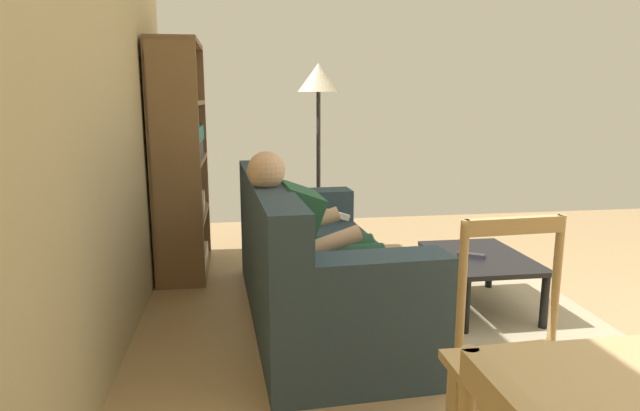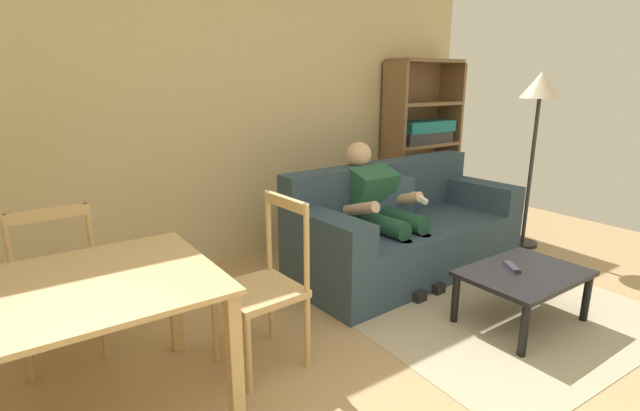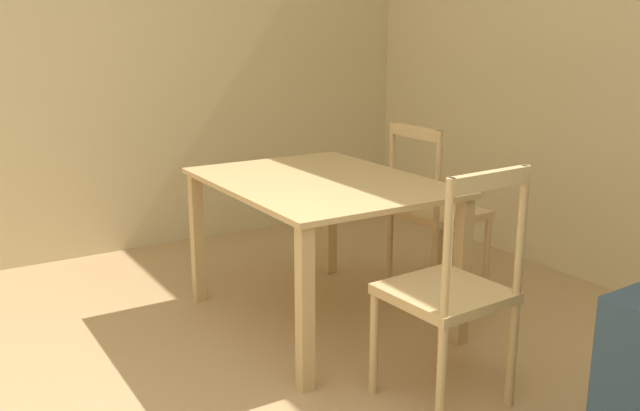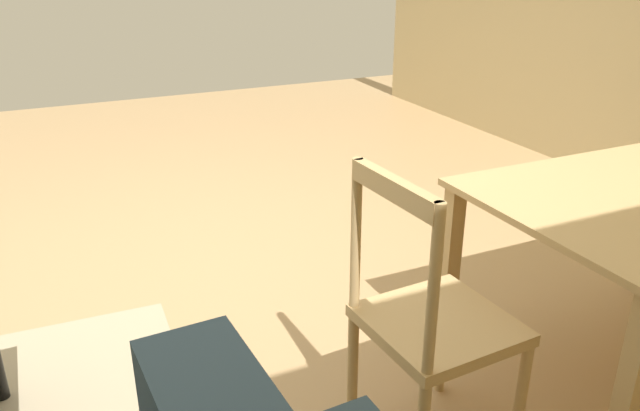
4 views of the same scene
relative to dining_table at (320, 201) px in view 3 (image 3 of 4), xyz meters
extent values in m
cube|color=tan|center=(0.00, 0.00, 0.09)|extent=(1.24, 0.94, 0.02)
cube|color=tan|center=(-0.57, -0.42, -0.27)|extent=(0.06, 0.06, 0.71)
cube|color=tan|center=(0.57, -0.42, -0.27)|extent=(0.06, 0.06, 0.71)
cube|color=tan|center=(-0.57, 0.42, -0.27)|extent=(0.06, 0.06, 0.71)
cube|color=tan|center=(0.57, 0.42, -0.27)|extent=(0.06, 0.06, 0.71)
cube|color=tan|center=(0.00, 0.77, -0.16)|extent=(0.42, 0.42, 0.04)
cylinder|color=tan|center=(0.19, 0.96, -0.39)|extent=(0.04, 0.04, 0.46)
cylinder|color=tan|center=(-0.19, 0.96, -0.39)|extent=(0.04, 0.04, 0.46)
cylinder|color=tan|center=(0.19, 0.58, -0.39)|extent=(0.04, 0.04, 0.46)
cylinder|color=tan|center=(-0.19, 0.58, -0.39)|extent=(0.04, 0.04, 0.46)
cylinder|color=tan|center=(0.19, 0.58, 0.08)|extent=(0.03, 0.03, 0.49)
cylinder|color=tan|center=(-0.19, 0.58, 0.08)|extent=(0.03, 0.03, 0.49)
cube|color=tan|center=(0.00, 0.58, 0.29)|extent=(0.38, 0.04, 0.06)
cube|color=tan|center=(0.92, 0.00, -0.17)|extent=(0.44, 0.44, 0.04)
cylinder|color=tan|center=(0.72, 0.18, -0.40)|extent=(0.04, 0.04, 0.45)
cylinder|color=tan|center=(0.74, -0.20, -0.40)|extent=(0.04, 0.04, 0.45)
cylinder|color=tan|center=(1.10, 0.20, -0.40)|extent=(0.04, 0.04, 0.45)
cylinder|color=tan|center=(1.12, -0.18, -0.40)|extent=(0.04, 0.04, 0.45)
cylinder|color=tan|center=(1.10, 0.20, 0.09)|extent=(0.03, 0.03, 0.51)
cylinder|color=tan|center=(1.12, -0.18, 0.09)|extent=(0.03, 0.03, 0.51)
cube|color=tan|center=(1.11, 0.01, 0.31)|extent=(0.06, 0.38, 0.06)
camera|label=1|loc=(-0.66, 0.98, 0.76)|focal=30.51mm
camera|label=2|loc=(-0.18, -2.14, 0.97)|focal=26.14mm
camera|label=3|loc=(2.82, -1.73, 0.84)|focal=39.27mm
camera|label=4|loc=(1.94, 1.34, 0.91)|focal=35.26mm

